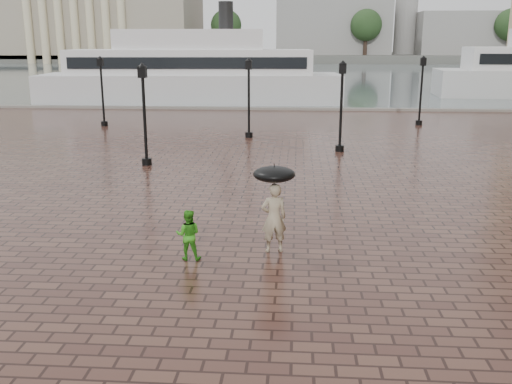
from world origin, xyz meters
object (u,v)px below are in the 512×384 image
street_lamps (255,98)px  adult_pedestrian (274,218)px  child_pedestrian (188,235)px  ferry_near (191,73)px

street_lamps → adult_pedestrian: street_lamps is taller
street_lamps → child_pedestrian: street_lamps is taller
street_lamps → adult_pedestrian: 18.40m
adult_pedestrian → child_pedestrian: adult_pedestrian is taller
street_lamps → child_pedestrian: size_ratio=16.27×
street_lamps → ferry_near: bearing=110.5°
child_pedestrian → ferry_near: ferry_near is taller
child_pedestrian → adult_pedestrian: bearing=-163.6°
child_pedestrian → ferry_near: (-6.91, 38.36, 2.00)m
street_lamps → child_pedestrian: bearing=-91.0°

